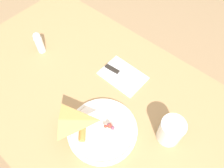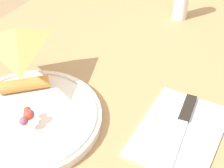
# 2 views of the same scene
# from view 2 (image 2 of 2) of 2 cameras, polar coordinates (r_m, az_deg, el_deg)

# --- Properties ---
(dining_table) EXTENTS (1.23, 0.79, 0.71)m
(dining_table) POSITION_cam_2_polar(r_m,az_deg,el_deg) (0.76, 1.51, -5.26)
(dining_table) COLOR #A87F51
(dining_table) RESTS_ON ground_plane
(plate_pizza) EXTENTS (0.26, 0.26, 0.05)m
(plate_pizza) POSITION_cam_2_polar(r_m,az_deg,el_deg) (0.62, -13.76, -5.10)
(plate_pizza) COLOR silver
(plate_pizza) RESTS_ON dining_table
(napkin_folded) EXTENTS (0.19, 0.13, 0.00)m
(napkin_folded) POSITION_cam_2_polar(r_m,az_deg,el_deg) (0.60, 11.19, -7.71)
(napkin_folded) COLOR white
(napkin_folded) RESTS_ON dining_table
(butter_knife) EXTENTS (0.19, 0.04, 0.01)m
(butter_knife) POSITION_cam_2_polar(r_m,az_deg,el_deg) (0.61, 11.45, -6.83)
(butter_knife) COLOR black
(butter_knife) RESTS_ON napkin_folded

